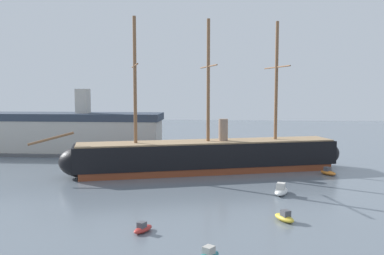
% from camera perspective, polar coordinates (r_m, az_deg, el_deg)
% --- Properties ---
extents(tall_ship, '(63.61, 24.33, 31.44)m').
position_cam_1_polar(tall_ship, '(87.57, 2.19, -3.84)').
color(tall_ship, brown).
rests_on(tall_ship, ground).
extents(motorboat_near_centre, '(2.58, 3.41, 1.32)m').
position_cam_1_polar(motorboat_near_centre, '(52.56, -6.70, -13.46)').
color(motorboat_near_centre, '#B22D28').
rests_on(motorboat_near_centre, ground).
extents(motorboat_mid_right, '(3.09, 3.92, 1.53)m').
position_cam_1_polar(motorboat_mid_right, '(57.53, 12.46, -11.81)').
color(motorboat_mid_right, gold).
rests_on(motorboat_mid_right, ground).
extents(motorboat_alongside_stern, '(3.34, 5.14, 2.00)m').
position_cam_1_polar(motorboat_alongside_stern, '(71.04, 12.01, -8.36)').
color(motorboat_alongside_stern, silver).
rests_on(motorboat_alongside_stern, ground).
extents(motorboat_far_right, '(3.38, 3.97, 1.57)m').
position_cam_1_polar(motorboat_far_right, '(89.30, 17.99, -5.79)').
color(motorboat_far_right, orange).
rests_on(motorboat_far_right, ground).
extents(motorboat_distant_centre, '(3.00, 3.48, 1.38)m').
position_cam_1_polar(motorboat_distant_centre, '(98.50, 0.55, -4.55)').
color(motorboat_distant_centre, '#7FB2D6').
rests_on(motorboat_distant_centre, ground).
extents(dockside_warehouse_left, '(60.89, 12.82, 17.28)m').
position_cam_1_polar(dockside_warehouse_left, '(117.36, -17.95, -0.76)').
color(dockside_warehouse_left, '#565659').
rests_on(dockside_warehouse_left, ground).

